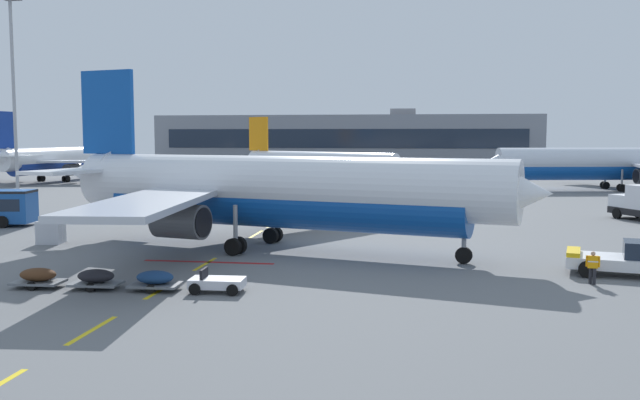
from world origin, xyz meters
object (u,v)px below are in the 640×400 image
airliner_far_right (58,160)px  baggage_train (126,279)px  airliner_foreground (274,190)px  airliner_mid_left (316,165)px  airliner_far_center (604,163)px  pushback_tug (630,259)px  apron_light_mast_near (13,73)px  ground_crew_worker (593,266)px  uld_cargo_container (51,232)px

airliner_far_right → baggage_train: (45.16, -73.45, -3.03)m
airliner_foreground → airliner_mid_left: size_ratio=1.25×
airliner_foreground → baggage_train: 13.83m
airliner_mid_left → airliner_far_right: size_ratio=0.88×
airliner_far_right → baggage_train: 86.28m
airliner_far_right → airliner_far_center: bearing=-4.0°
pushback_tug → apron_light_mast_near: 65.50m
airliner_mid_left → ground_crew_worker: size_ratio=16.28×
uld_cargo_container → ground_crew_worker: bearing=-13.4°
pushback_tug → baggage_train: bearing=-163.9°
airliner_far_center → ground_crew_worker: (-15.81, -62.78, -2.76)m
airliner_mid_left → pushback_tug: bearing=-65.4°
baggage_train → uld_cargo_container: 17.27m
airliner_foreground → airliner_far_right: airliner_foreground is taller
pushback_tug → apron_light_mast_near: apron_light_mast_near is taller
apron_light_mast_near → airliner_far_right: bearing=113.1°
airliner_mid_left → airliner_far_center: bearing=4.3°
airliner_far_center → airliner_far_right: 84.05m
baggage_train → apron_light_mast_near: bearing=128.0°
pushback_tug → ground_crew_worker: (-2.52, -2.58, 0.07)m
airliner_far_right → uld_cargo_container: 69.33m
airliner_far_center → apron_light_mast_near: 75.54m
airliner_mid_left → apron_light_mast_near: bearing=-139.1°
airliner_foreground → uld_cargo_container: bearing=178.7°
ground_crew_worker → uld_cargo_container: bearing=166.6°
airliner_mid_left → airliner_far_right: airliner_far_right is taller
uld_cargo_container → airliner_far_center: bearing=47.4°
airliner_far_center → baggage_train: airliner_far_center is taller
pushback_tug → ground_crew_worker: size_ratio=3.81×
airliner_mid_left → airliner_far_center: size_ratio=0.85×
ground_crew_worker → uld_cargo_container: (-34.31, 8.19, -0.17)m
airliner_mid_left → apron_light_mast_near: 40.70m
apron_light_mast_near → airliner_foreground: bearing=-36.9°
airliner_far_center → baggage_train: size_ratio=2.80×
pushback_tug → uld_cargo_container: size_ratio=3.53×
airliner_far_right → uld_cargo_container: bearing=-60.9°
airliner_foreground → baggage_train: bearing=-110.2°
airliner_far_right → ground_crew_worker: size_ratio=18.53×
airliner_mid_left → baggage_train: airliner_mid_left is taller
airliner_far_right → pushback_tug: bearing=-43.1°
airliner_mid_left → airliner_far_center: (39.48, 2.97, 0.39)m
airliner_mid_left → baggage_train: bearing=-89.3°
airliner_mid_left → baggage_train: size_ratio=2.37×
airliner_mid_left → apron_light_mast_near: apron_light_mast_near is taller
airliner_far_right → apron_light_mast_near: (14.74, -34.55, 10.72)m
uld_cargo_container → baggage_train: bearing=-48.5°
airliner_far_right → ground_crew_worker: 96.72m
pushback_tug → apron_light_mast_near: size_ratio=0.28×
ground_crew_worker → airliner_far_right: bearing=134.7°
baggage_train → ground_crew_worker: 23.36m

